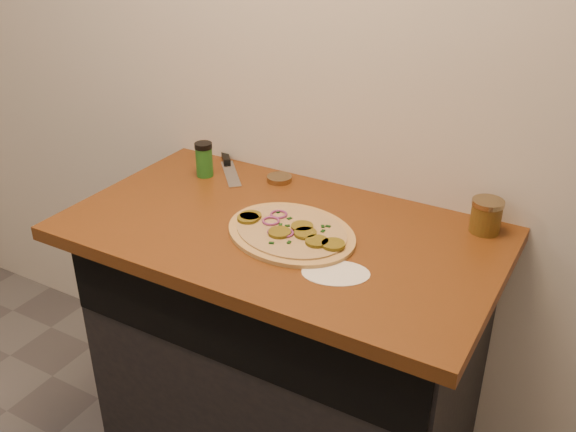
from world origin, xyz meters
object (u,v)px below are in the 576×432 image
Objects in this scene: chefs_knife at (228,164)px; salsa_jar at (486,216)px; spice_shaker at (204,159)px; pizza at (291,232)px.

salsa_jar is (0.86, -0.03, 0.04)m from chefs_knife.
salsa_jar is 0.89m from spice_shaker.
spice_shaker is (-0.88, -0.08, 0.01)m from salsa_jar.
pizza reaches higher than chefs_knife.
chefs_knife is 2.64× the size of salsa_jar.
chefs_knife is 2.20× the size of spice_shaker.
chefs_knife is 0.87m from salsa_jar.
salsa_jar is (0.45, 0.28, 0.04)m from pizza.
spice_shaker is (-0.43, 0.20, 0.05)m from pizza.
pizza is 0.53m from salsa_jar.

